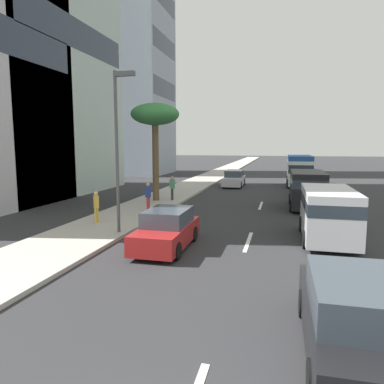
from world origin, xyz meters
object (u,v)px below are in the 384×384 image
object	(u,v)px
car_sixth	(167,230)
street_lamp	(119,135)
van_second	(307,187)
van_fourth	(328,211)
car_fifth	(234,179)
car_seventh	(306,186)
pedestrian_mid_block	(172,187)
minibus_third	(299,169)
palm_tree	(155,117)
pedestrian_near_lamp	(148,195)
car_lead	(354,319)
pedestrian_by_tree	(96,206)

from	to	relation	value
car_sixth	street_lamp	bearing A→B (deg)	-118.30
van_second	van_fourth	bearing A→B (deg)	-177.56
van_second	car_fifth	size ratio (longest dim) A/B	1.07
van_fourth	car_fifth	distance (m)	20.15
car_seventh	pedestrian_mid_block	bearing A→B (deg)	120.82
minibus_third	palm_tree	xyz separation A→B (m)	(-12.96, 10.24, 4.28)
minibus_third	car_fifth	size ratio (longest dim) A/B	1.37
car_seventh	pedestrian_near_lamp	size ratio (longest dim) A/B	2.81
car_sixth	van_fourth	bearing A→B (deg)	113.05
minibus_third	pedestrian_mid_block	bearing A→B (deg)	143.82
street_lamp	van_fourth	bearing A→B (deg)	-81.88
pedestrian_mid_block	palm_tree	size ratio (longest dim) A/B	0.25
car_sixth	car_seventh	bearing A→B (deg)	159.43
car_sixth	pedestrian_near_lamp	size ratio (longest dim) A/B	2.51
car_lead	van_fourth	world-z (taller)	van_fourth
minibus_third	pedestrian_by_tree	distance (m)	23.33
car_fifth	palm_tree	xyz separation A→B (m)	(-11.09, 4.09, 5.17)
car_fifth	palm_tree	world-z (taller)	palm_tree
van_fourth	pedestrian_by_tree	bearing A→B (deg)	88.81
car_sixth	car_seventh	distance (m)	17.85
van_second	pedestrian_by_tree	bearing A→B (deg)	126.34
van_second	pedestrian_by_tree	world-z (taller)	van_second
minibus_third	street_lamp	size ratio (longest dim) A/B	0.91
street_lamp	van_second	bearing A→B (deg)	-42.69
pedestrian_near_lamp	street_lamp	bearing A→B (deg)	-92.86
car_sixth	pedestrian_near_lamp	world-z (taller)	pedestrian_near_lamp
car_fifth	street_lamp	bearing A→B (deg)	-6.95
car_lead	car_fifth	xyz separation A→B (m)	(28.02, 5.86, -0.03)
pedestrian_near_lamp	street_lamp	size ratio (longest dim) A/B	0.24
street_lamp	car_sixth	bearing A→B (deg)	-118.30
car_lead	pedestrian_near_lamp	distance (m)	15.86
palm_tree	car_fifth	bearing A→B (deg)	-20.25
van_fourth	street_lamp	bearing A→B (deg)	98.12
car_lead	van_second	bearing A→B (deg)	-0.70
pedestrian_near_lamp	pedestrian_by_tree	xyz separation A→B (m)	(-3.86, 1.29, -0.03)
car_sixth	car_lead	bearing A→B (deg)	42.53
minibus_third	street_lamp	bearing A→B (deg)	158.78
car_fifth	pedestrian_by_tree	bearing A→B (deg)	-13.40
minibus_third	palm_tree	bearing A→B (deg)	141.68
car_seventh	palm_tree	size ratio (longest dim) A/B	0.69
van_fourth	pedestrian_near_lamp	world-z (taller)	van_fourth
pedestrian_near_lamp	car_fifth	bearing A→B (deg)	67.39
car_lead	car_seventh	world-z (taller)	car_lead
pedestrian_by_tree	palm_tree	bearing A→B (deg)	136.94
pedestrian_by_tree	van_second	bearing A→B (deg)	86.26
van_fourth	car_sixth	size ratio (longest dim) A/B	1.16
pedestrian_by_tree	minibus_third	bearing A→B (deg)	112.75
pedestrian_by_tree	car_fifth	bearing A→B (deg)	126.53
car_seventh	pedestrian_mid_block	world-z (taller)	pedestrian_mid_block
pedestrian_mid_block	car_sixth	bearing A→B (deg)	-69.73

